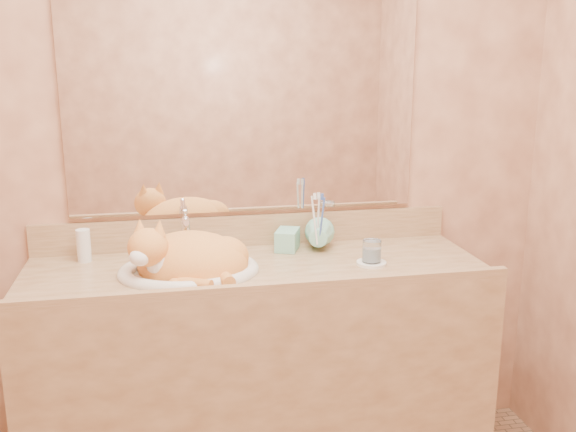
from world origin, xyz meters
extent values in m
cube|color=#995F45|center=(0.00, 1.00, 1.25)|extent=(2.40, 0.02, 2.50)
cube|color=white|center=(0.00, 0.99, 1.39)|extent=(1.30, 0.02, 0.80)
imported|color=#7ECAB1|center=(0.12, 0.85, 0.94)|extent=(0.10, 0.10, 0.17)
imported|color=#7ECAB1|center=(0.24, 0.83, 0.90)|extent=(0.14, 0.14, 0.11)
cylinder|color=white|center=(0.40, 0.67, 0.85)|extent=(0.10, 0.10, 0.01)
cylinder|color=white|center=(0.40, 0.67, 0.90)|extent=(0.07, 0.07, 0.08)
cylinder|color=white|center=(-0.60, 0.90, 0.91)|extent=(0.05, 0.05, 0.12)
camera|label=1|loc=(-0.31, -1.39, 1.56)|focal=40.00mm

